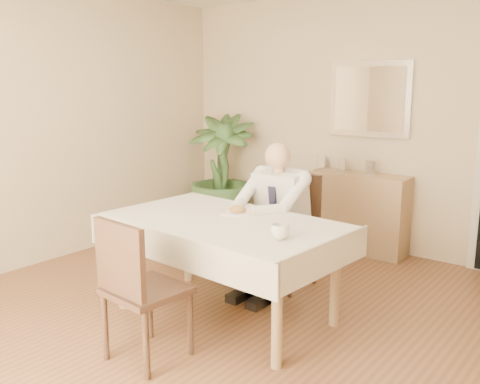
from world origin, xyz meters
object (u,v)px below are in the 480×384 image
Objects in this scene: coffee_mug at (280,232)px; dining_table at (224,231)px; seated_man at (270,212)px; potted_palm at (221,173)px; chair_far at (290,222)px; sideboard at (358,212)px; chair_near at (136,283)px.

dining_table is at bearing 165.94° from coffee_mug.
dining_table is 0.59m from seated_man.
potted_palm is (-1.54, 1.82, 0.01)m from dining_table.
dining_table is 1.86× the size of chair_far.
coffee_mug reaches higher than sideboard.
coffee_mug is 2.31m from sideboard.
chair_far is 7.99× the size of coffee_mug.
chair_near is 0.75× the size of seated_man.
chair_far is 0.77× the size of seated_man.
sideboard is at bearing 86.95° from seated_man.
seated_man is at bearing -38.56° from potted_palm.
dining_table is 1.32× the size of potted_palm.
coffee_mug is at bearing -10.28° from dining_table.
chair_near is 0.69× the size of potted_palm.
chair_near is at bearing -129.97° from coffee_mug.
dining_table is at bearing -90.00° from seated_man.
coffee_mug is at bearing -42.80° from potted_palm.
potted_palm is at bearing 141.44° from seated_man.
chair_far is at bearing -95.22° from sideboard.
seated_man is 0.92× the size of potted_palm.
chair_far is at bearing 93.78° from dining_table.
sideboard is 0.75× the size of potted_palm.
coffee_mug is (0.58, -0.74, 0.11)m from seated_man.
chair_far reaches higher than chair_near.
seated_man is (0.00, 1.44, 0.16)m from chair_near.
chair_near is at bearing -86.37° from dining_table.
sideboard is at bearing 92.90° from chair_near.
seated_man is at bearing 94.40° from chair_near.
sideboard is (0.08, 1.47, -0.29)m from seated_man.
chair_near is at bearing -93.00° from sideboard.
sideboard is at bearing 102.88° from coffee_mug.
chair_far is at bearing 119.51° from coffee_mug.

